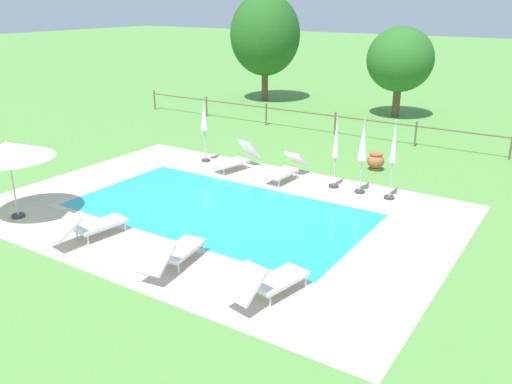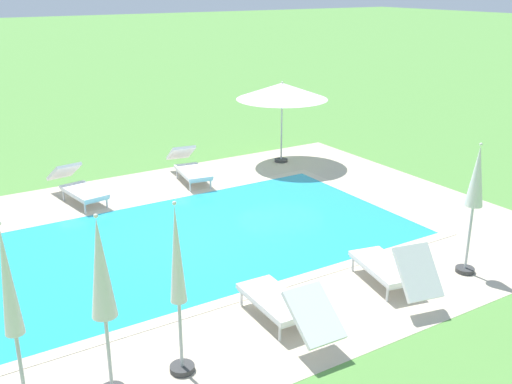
% 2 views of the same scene
% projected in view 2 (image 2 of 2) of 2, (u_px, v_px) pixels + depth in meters
% --- Properties ---
extents(ground_plane, '(160.00, 160.00, 0.00)m').
position_uv_depth(ground_plane, '(193.00, 240.00, 11.60)').
color(ground_plane, '#599342').
extents(pool_deck_paving, '(13.20, 9.22, 0.01)m').
position_uv_depth(pool_deck_paving, '(193.00, 240.00, 11.59)').
color(pool_deck_paving, beige).
rests_on(pool_deck_paving, ground).
extents(swimming_pool_water, '(8.56, 4.58, 0.01)m').
position_uv_depth(swimming_pool_water, '(193.00, 240.00, 11.59)').
color(swimming_pool_water, '#23A8C1').
rests_on(swimming_pool_water, ground).
extents(pool_coping_rim, '(9.04, 5.06, 0.01)m').
position_uv_depth(pool_coping_rim, '(193.00, 240.00, 11.59)').
color(pool_coping_rim, beige).
rests_on(pool_coping_rim, ground).
extents(sun_lounger_north_near_steps, '(0.90, 2.10, 0.79)m').
position_uv_depth(sun_lounger_north_near_steps, '(189.00, 166.00, 14.94)').
color(sun_lounger_north_near_steps, white).
rests_on(sun_lounger_north_near_steps, ground).
extents(sun_lounger_north_mid, '(0.89, 2.09, 0.79)m').
position_uv_depth(sun_lounger_north_mid, '(78.00, 186.00, 13.52)').
color(sun_lounger_north_mid, white).
rests_on(sun_lounger_north_mid, ground).
extents(sun_lounger_north_far, '(0.97, 1.95, 0.98)m').
position_uv_depth(sun_lounger_north_far, '(393.00, 269.00, 9.58)').
color(sun_lounger_north_far, white).
rests_on(sun_lounger_north_far, ground).
extents(sun_lounger_south_near_corner, '(0.67, 2.02, 0.84)m').
position_uv_depth(sun_lounger_south_near_corner, '(285.00, 304.00, 8.56)').
color(sun_lounger_south_near_corner, white).
rests_on(sun_lounger_south_near_corner, ground).
extents(patio_umbrella_open_foreground, '(2.45, 2.45, 2.22)m').
position_uv_depth(patio_umbrella_open_foreground, '(282.00, 91.00, 15.96)').
color(patio_umbrella_open_foreground, '#383838').
rests_on(patio_umbrella_open_foreground, ground).
extents(patio_umbrella_closed_row_west, '(0.32, 0.32, 2.29)m').
position_uv_depth(patio_umbrella_closed_row_west, '(476.00, 186.00, 9.80)').
color(patio_umbrella_closed_row_west, '#383838').
rests_on(patio_umbrella_closed_row_west, ground).
extents(patio_umbrella_closed_row_mid_west, '(0.32, 0.32, 2.35)m').
position_uv_depth(patio_umbrella_closed_row_mid_west, '(102.00, 279.00, 6.75)').
color(patio_umbrella_closed_row_mid_west, '#383838').
rests_on(patio_umbrella_closed_row_mid_west, ground).
extents(patio_umbrella_closed_row_centre, '(0.32, 0.32, 2.47)m').
position_uv_depth(patio_umbrella_closed_row_centre, '(11.00, 303.00, 6.28)').
color(patio_umbrella_closed_row_centre, '#383838').
rests_on(patio_umbrella_closed_row_centre, ground).
extents(patio_umbrella_closed_row_mid_east, '(0.32, 0.32, 2.33)m').
position_uv_depth(patio_umbrella_closed_row_mid_east, '(178.00, 272.00, 7.24)').
color(patio_umbrella_closed_row_mid_east, '#383838').
rests_on(patio_umbrella_closed_row_mid_east, ground).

